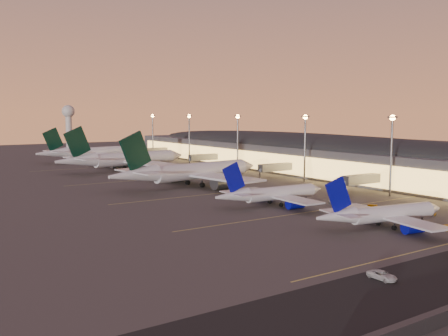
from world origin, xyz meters
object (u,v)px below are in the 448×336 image
(airliner_wide_far, at_px, (90,153))
(baggage_tug_c, at_px, (337,202))
(airliner_narrow_north, at_px, (272,194))
(radar_tower, at_px, (69,120))
(baggage_tug_a, at_px, (447,228))
(airliner_narrow_south, at_px, (382,214))
(airliner_wide_mid, at_px, (124,159))
(baggage_tug_b, at_px, (432,214))
(airliner_wide_near, at_px, (190,172))
(service_van_a, at_px, (382,275))
(baggage_tug_d, at_px, (371,207))

(airliner_wide_far, relative_size, baggage_tug_c, 13.53)
(airliner_wide_far, bearing_deg, airliner_narrow_north, -98.70)
(radar_tower, bearing_deg, baggage_tug_a, -90.46)
(airliner_narrow_south, xyz_separation_m, airliner_narrow_north, (-3.34, 36.07, 0.13))
(airliner_wide_mid, distance_m, radar_tower, 148.96)
(baggage_tug_b, xyz_separation_m, baggage_tug_c, (-8.53, 25.20, 0.09))
(airliner_wide_near, distance_m, service_van_a, 108.50)
(airliner_wide_far, distance_m, baggage_tug_c, 169.07)
(airliner_narrow_south, xyz_separation_m, service_van_a, (-29.01, -23.62, -2.60))
(airliner_narrow_north, relative_size, radar_tower, 1.14)
(radar_tower, xyz_separation_m, baggage_tug_c, (1.03, -261.02, -21.31))
(service_van_a, bearing_deg, airliner_narrow_north, 65.33)
(airliner_wide_near, distance_m, baggage_tug_c, 57.72)
(airliner_wide_far, height_order, baggage_tug_b, airliner_wide_far)
(airliner_narrow_south, distance_m, airliner_wide_mid, 141.55)
(airliner_wide_far, bearing_deg, baggage_tug_d, -92.10)
(baggage_tug_b, distance_m, baggage_tug_d, 16.43)
(airliner_narrow_south, distance_m, baggage_tug_b, 22.85)
(airliner_wide_near, xyz_separation_m, baggage_tug_a, (14.87, -91.50, -4.80))
(airliner_narrow_south, relative_size, baggage_tug_c, 8.04)
(airliner_narrow_north, height_order, airliner_wide_mid, airliner_wide_mid)
(airliner_narrow_south, bearing_deg, baggage_tug_b, 15.33)
(airliner_wide_far, bearing_deg, baggage_tug_b, -91.04)
(airliner_wide_near, relative_size, baggage_tug_a, 15.59)
(radar_tower, relative_size, baggage_tug_a, 7.83)
(baggage_tug_a, bearing_deg, airliner_narrow_south, 150.00)
(airliner_narrow_south, relative_size, airliner_wide_mid, 0.54)
(baggage_tug_b, relative_size, baggage_tug_c, 0.84)
(airliner_wide_far, height_order, baggage_tug_a, airliner_wide_far)
(airliner_wide_near, bearing_deg, baggage_tug_c, -79.95)
(baggage_tug_d, height_order, service_van_a, service_van_a)
(airliner_narrow_north, height_order, radar_tower, radar_tower)
(airliner_narrow_south, relative_size, baggage_tug_d, 9.10)
(airliner_wide_near, xyz_separation_m, airliner_wide_far, (1.48, 113.65, -0.40))
(airliner_narrow_north, height_order, airliner_wide_far, airliner_wide_far)
(airliner_narrow_south, xyz_separation_m, baggage_tug_d, (17.19, 17.72, -2.79))
(airliner_wide_mid, distance_m, airliner_wide_far, 54.16)
(baggage_tug_b, bearing_deg, service_van_a, -177.02)
(airliner_wide_mid, bearing_deg, baggage_tug_a, -93.06)
(baggage_tug_c, bearing_deg, baggage_tug_d, -44.04)
(airliner_wide_far, bearing_deg, airliner_narrow_south, -97.69)
(airliner_wide_near, xyz_separation_m, baggage_tug_c, (18.32, -54.53, -4.77))
(airliner_wide_far, distance_m, baggage_tug_b, 195.08)
(baggage_tug_a, height_order, service_van_a, service_van_a)
(baggage_tug_d, bearing_deg, airliner_narrow_south, -71.60)
(airliner_wide_near, xyz_separation_m, service_van_a, (-24.73, -105.54, -4.65))
(airliner_wide_near, xyz_separation_m, baggage_tug_b, (26.85, -79.72, -4.86))
(airliner_narrow_south, relative_size, service_van_a, 7.21)
(radar_tower, relative_size, baggage_tug_d, 8.33)
(service_van_a, bearing_deg, airliner_narrow_south, 37.75)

